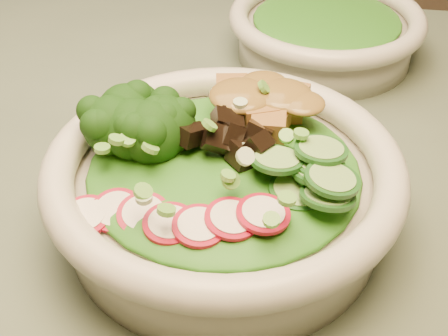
# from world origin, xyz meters

# --- Properties ---
(dining_table) EXTENTS (1.20, 0.80, 0.75)m
(dining_table) POSITION_xyz_m (0.00, 0.00, 0.64)
(dining_table) COLOR black
(dining_table) RESTS_ON ground
(salad_bowl) EXTENTS (0.29, 0.29, 0.08)m
(salad_bowl) POSITION_xyz_m (-0.18, -0.07, 0.79)
(salad_bowl) COLOR beige
(salad_bowl) RESTS_ON dining_table
(side_bowl) EXTENTS (0.23, 0.23, 0.06)m
(side_bowl) POSITION_xyz_m (-0.11, 0.24, 0.78)
(side_bowl) COLOR beige
(side_bowl) RESTS_ON dining_table
(lettuce_bed) EXTENTS (0.22, 0.22, 0.03)m
(lettuce_bed) POSITION_xyz_m (-0.18, -0.07, 0.81)
(lettuce_bed) COLOR #236615
(lettuce_bed) RESTS_ON salad_bowl
(side_lettuce) EXTENTS (0.15, 0.15, 0.02)m
(side_lettuce) POSITION_xyz_m (-0.11, 0.24, 0.80)
(side_lettuce) COLOR #236615
(side_lettuce) RESTS_ON side_bowl
(broccoli_florets) EXTENTS (0.10, 0.09, 0.05)m
(broccoli_florets) POSITION_xyz_m (-0.25, -0.05, 0.83)
(broccoli_florets) COLOR black
(broccoli_florets) RESTS_ON salad_bowl
(radish_slices) EXTENTS (0.12, 0.07, 0.02)m
(radish_slices) POSITION_xyz_m (-0.20, -0.14, 0.82)
(radish_slices) COLOR maroon
(radish_slices) RESTS_ON salad_bowl
(cucumber_slices) EXTENTS (0.09, 0.09, 0.04)m
(cucumber_slices) POSITION_xyz_m (-0.12, -0.09, 0.83)
(cucumber_slices) COLOR #8DC46D
(cucumber_slices) RESTS_ON salad_bowl
(mushroom_heap) EXTENTS (0.09, 0.09, 0.04)m
(mushroom_heap) POSITION_xyz_m (-0.18, -0.06, 0.83)
(mushroom_heap) COLOR black
(mushroom_heap) RESTS_ON salad_bowl
(tofu_cubes) EXTENTS (0.11, 0.08, 0.04)m
(tofu_cubes) POSITION_xyz_m (-0.16, -0.00, 0.83)
(tofu_cubes) COLOR brown
(tofu_cubes) RESTS_ON salad_bowl
(peanut_sauce) EXTENTS (0.07, 0.06, 0.02)m
(peanut_sauce) POSITION_xyz_m (-0.16, -0.00, 0.84)
(peanut_sauce) COLOR brown
(peanut_sauce) RESTS_ON tofu_cubes
(scallion_garnish) EXTENTS (0.20, 0.20, 0.03)m
(scallion_garnish) POSITION_xyz_m (-0.18, -0.07, 0.84)
(scallion_garnish) COLOR #61A83B
(scallion_garnish) RESTS_ON salad_bowl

